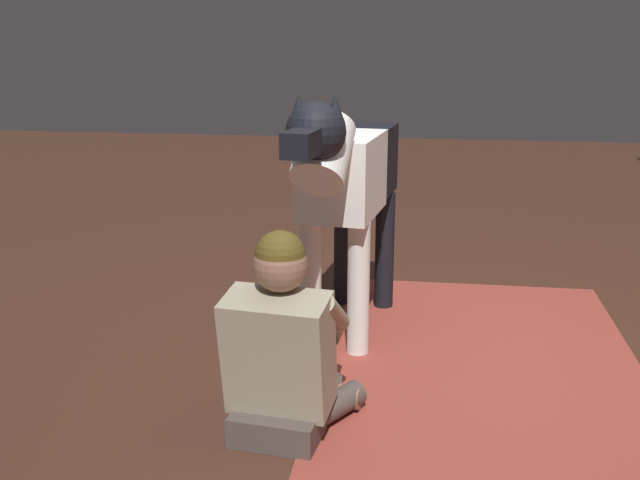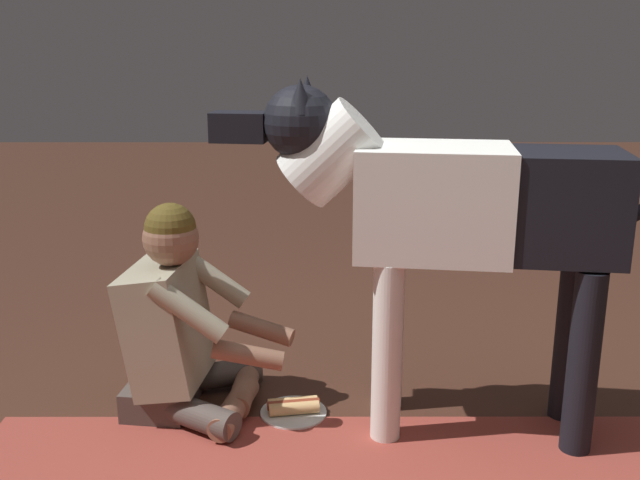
# 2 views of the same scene
# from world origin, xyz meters

# --- Properties ---
(ground_plane) EXTENTS (15.27, 15.27, 0.00)m
(ground_plane) POSITION_xyz_m (0.00, 0.00, 0.00)
(ground_plane) COLOR #43261B
(area_rug) EXTENTS (2.59, 1.50, 0.01)m
(area_rug) POSITION_xyz_m (0.24, 0.39, 0.00)
(area_rug) COLOR #963B30
(area_rug) RESTS_ON ground
(person_sitting_on_floor) EXTENTS (0.67, 0.57, 0.83)m
(person_sitting_on_floor) POSITION_xyz_m (0.85, -0.44, 0.34)
(person_sitting_on_floor) COLOR #4E433E
(person_sitting_on_floor) RESTS_ON ground
(large_dog) EXTENTS (1.61, 0.45, 1.29)m
(large_dog) POSITION_xyz_m (-0.14, -0.31, 0.83)
(large_dog) COLOR white
(large_dog) RESTS_ON ground
(hot_dog_on_plate) EXTENTS (0.26, 0.26, 0.06)m
(hot_dog_on_plate) POSITION_xyz_m (0.42, -0.38, 0.02)
(hot_dog_on_plate) COLOR white
(hot_dog_on_plate) RESTS_ON ground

